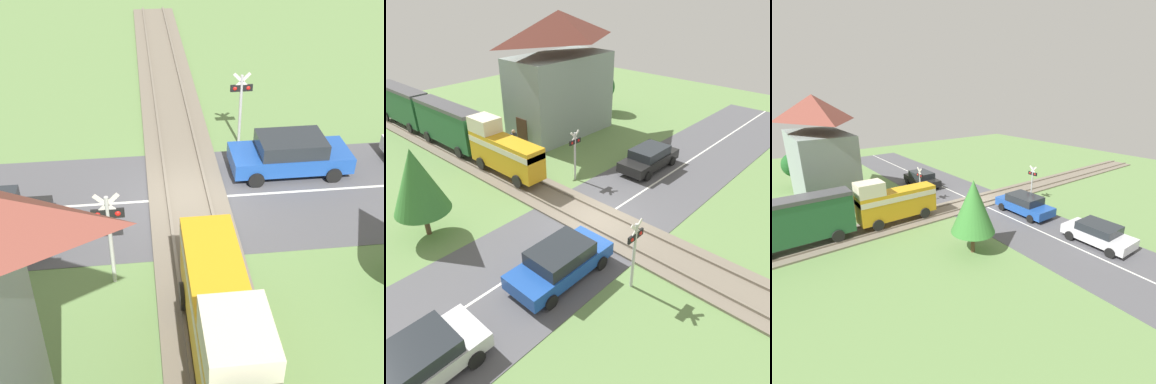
{
  "view_description": "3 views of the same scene",
  "coord_description": "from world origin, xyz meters",
  "views": [
    {
      "loc": [
        1.62,
        15.57,
        11.02
      ],
      "look_at": [
        0.0,
        1.31,
        1.2
      ],
      "focal_mm": 50.0,
      "sensor_mm": 36.0,
      "label": 1
    },
    {
      "loc": [
        -12.16,
        -9.81,
        10.71
      ],
      "look_at": [
        0.0,
        1.31,
        1.2
      ],
      "focal_mm": 35.0,
      "sensor_mm": 36.0,
      "label": 2
    },
    {
      "loc": [
        -18.45,
        15.05,
        9.07
      ],
      "look_at": [
        0.0,
        1.31,
        1.2
      ],
      "focal_mm": 28.0,
      "sensor_mm": 36.0,
      "label": 3
    }
  ],
  "objects": [
    {
      "name": "road_surface",
      "position": [
        0.0,
        0.0,
        0.01
      ],
      "size": [
        48.0,
        6.4,
        0.02
      ],
      "color": "#515156",
      "rests_on": "ground_plane"
    },
    {
      "name": "tree_roadside_hedge",
      "position": [
        -6.23,
        5.31,
        2.87
      ],
      "size": [
        2.56,
        2.56,
        4.41
      ],
      "color": "brown",
      "rests_on": "ground_plane"
    },
    {
      "name": "tree_by_station",
      "position": [
        14.05,
        11.32,
        2.17
      ],
      "size": [
        2.4,
        2.4,
        3.38
      ],
      "color": "brown",
      "rests_on": "ground_plane"
    },
    {
      "name": "car_far_side",
      "position": [
        6.82,
        1.44,
        0.76
      ],
      "size": [
        4.44,
        1.98,
        1.45
      ],
      "color": "black",
      "rests_on": "ground_plane"
    },
    {
      "name": "car_behind_queue",
      "position": [
        -10.1,
        -1.44,
        0.73
      ],
      "size": [
        4.09,
        2.05,
        1.36
      ],
      "color": "silver",
      "rests_on": "ground_plane"
    },
    {
      "name": "pedestrian_by_station",
      "position": [
        2.65,
        9.68,
        0.78
      ],
      "size": [
        0.42,
        0.42,
        1.7
      ],
      "color": "#333338",
      "rests_on": "ground_plane"
    },
    {
      "name": "ground_plane",
      "position": [
        0.0,
        0.0,
        0.0
      ],
      "size": [
        60.0,
        60.0,
        0.0
      ],
      "primitive_type": "plane",
      "color": "#66894C"
    },
    {
      "name": "track_bed",
      "position": [
        0.0,
        0.0,
        0.07
      ],
      "size": [
        2.8,
        48.0,
        0.24
      ],
      "color": "#756B5B",
      "rests_on": "ground_plane"
    },
    {
      "name": "train",
      "position": [
        0.0,
        14.06,
        1.88
      ],
      "size": [
        1.58,
        19.07,
        3.18
      ],
      "color": "gold",
      "rests_on": "track_bed"
    },
    {
      "name": "crossing_signal_west_approach",
      "position": [
        -2.57,
        -3.9,
        2.0
      ],
      "size": [
        0.9,
        0.18,
        3.11
      ],
      "color": "#B7B7B7",
      "rests_on": "ground_plane"
    },
    {
      "name": "crossing_signal_east_approach",
      "position": [
        2.57,
        3.9,
        2.0
      ],
      "size": [
        0.9,
        0.18,
        3.11
      ],
      "color": "#B7B7B7",
      "rests_on": "ground_plane"
    },
    {
      "name": "car_near_crossing",
      "position": [
        -4.05,
        -1.44,
        0.78
      ],
      "size": [
        4.52,
        2.07,
        1.48
      ],
      "color": "#1E4CA8",
      "rests_on": "ground_plane"
    },
    {
      "name": "station_building",
      "position": [
        7.65,
        10.13,
        4.28
      ],
      "size": [
        8.42,
        4.32,
        8.76
      ],
      "color": "gray",
      "rests_on": "ground_plane"
    }
  ]
}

